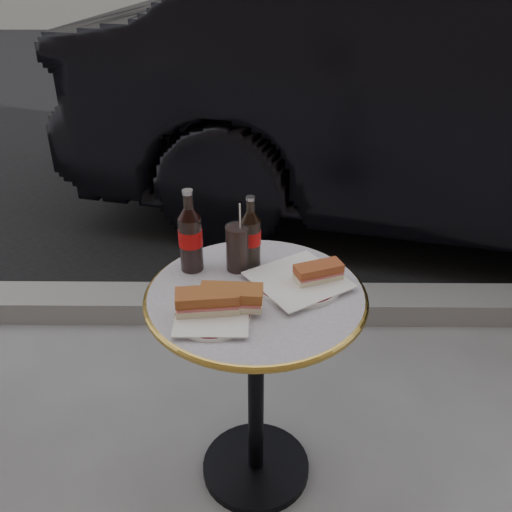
{
  "coord_description": "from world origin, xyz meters",
  "views": [
    {
      "loc": [
        0.01,
        -1.31,
        1.62
      ],
      "look_at": [
        0.0,
        0.05,
        0.82
      ],
      "focal_mm": 40.0,
      "sensor_mm": 36.0,
      "label": 1
    }
  ],
  "objects_px": {
    "cola_glass": "(237,248)",
    "parked_car": "(508,91)",
    "cola_bottle_right": "(251,231)",
    "plate_left": "(212,317)",
    "plate_right": "(298,282)",
    "bistro_table": "(256,390)",
    "cola_bottle_left": "(190,231)"
  },
  "relations": [
    {
      "from": "plate_right",
      "to": "plate_left",
      "type": "bearing_deg",
      "value": -144.8
    },
    {
      "from": "plate_left",
      "to": "cola_glass",
      "type": "height_order",
      "value": "cola_glass"
    },
    {
      "from": "bistro_table",
      "to": "cola_bottle_right",
      "type": "relative_size",
      "value": 3.31
    },
    {
      "from": "cola_bottle_left",
      "to": "plate_right",
      "type": "bearing_deg",
      "value": -15.06
    },
    {
      "from": "bistro_table",
      "to": "parked_car",
      "type": "distance_m",
      "value": 2.41
    },
    {
      "from": "bistro_table",
      "to": "cola_bottle_left",
      "type": "bearing_deg",
      "value": 146.51
    },
    {
      "from": "bistro_table",
      "to": "cola_glass",
      "type": "bearing_deg",
      "value": 113.63
    },
    {
      "from": "bistro_table",
      "to": "cola_glass",
      "type": "distance_m",
      "value": 0.46
    },
    {
      "from": "cola_bottle_left",
      "to": "cola_glass",
      "type": "height_order",
      "value": "cola_bottle_left"
    },
    {
      "from": "bistro_table",
      "to": "parked_car",
      "type": "xyz_separation_m",
      "value": [
        1.39,
        1.91,
        0.43
      ]
    },
    {
      "from": "cola_glass",
      "to": "plate_left",
      "type": "bearing_deg",
      "value": -103.01
    },
    {
      "from": "plate_left",
      "to": "plate_right",
      "type": "relative_size",
      "value": 0.8
    },
    {
      "from": "cola_bottle_right",
      "to": "plate_left",
      "type": "bearing_deg",
      "value": -109.13
    },
    {
      "from": "cola_glass",
      "to": "plate_right",
      "type": "bearing_deg",
      "value": -25.46
    },
    {
      "from": "cola_bottle_left",
      "to": "parked_car",
      "type": "bearing_deg",
      "value": 48.46
    },
    {
      "from": "bistro_table",
      "to": "cola_glass",
      "type": "relative_size",
      "value": 5.18
    },
    {
      "from": "cola_bottle_right",
      "to": "parked_car",
      "type": "distance_m",
      "value": 2.26
    },
    {
      "from": "plate_left",
      "to": "cola_bottle_right",
      "type": "relative_size",
      "value": 0.9
    },
    {
      "from": "plate_right",
      "to": "cola_bottle_right",
      "type": "bearing_deg",
      "value": 140.91
    },
    {
      "from": "cola_bottle_left",
      "to": "cola_glass",
      "type": "relative_size",
      "value": 1.79
    },
    {
      "from": "plate_right",
      "to": "cola_bottle_right",
      "type": "relative_size",
      "value": 1.12
    },
    {
      "from": "cola_bottle_left",
      "to": "parked_car",
      "type": "distance_m",
      "value": 2.39
    },
    {
      "from": "plate_right",
      "to": "cola_glass",
      "type": "relative_size",
      "value": 1.75
    },
    {
      "from": "plate_right",
      "to": "cola_bottle_left",
      "type": "height_order",
      "value": "cola_bottle_left"
    },
    {
      "from": "bistro_table",
      "to": "plate_left",
      "type": "bearing_deg",
      "value": -132.63
    },
    {
      "from": "plate_right",
      "to": "cola_bottle_left",
      "type": "xyz_separation_m",
      "value": [
        -0.31,
        0.08,
        0.12
      ]
    },
    {
      "from": "cola_bottle_right",
      "to": "parked_car",
      "type": "relative_size",
      "value": 0.05
    },
    {
      "from": "cola_bottle_left",
      "to": "cola_bottle_right",
      "type": "distance_m",
      "value": 0.18
    },
    {
      "from": "cola_glass",
      "to": "parked_car",
      "type": "bearing_deg",
      "value": 50.96
    },
    {
      "from": "bistro_table",
      "to": "plate_left",
      "type": "xyz_separation_m",
      "value": [
        -0.11,
        -0.12,
        0.37
      ]
    },
    {
      "from": "plate_left",
      "to": "parked_car",
      "type": "relative_size",
      "value": 0.04
    },
    {
      "from": "cola_glass",
      "to": "parked_car",
      "type": "distance_m",
      "value": 2.3
    }
  ]
}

